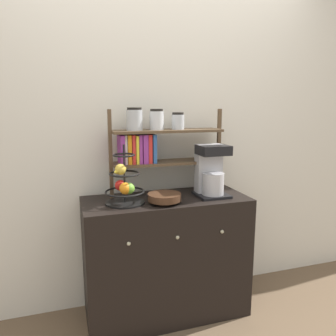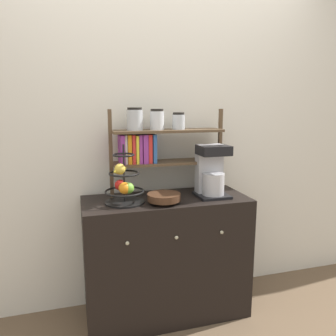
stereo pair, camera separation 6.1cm
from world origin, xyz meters
name	(u,v)px [view 2 (the right image)]	position (x,y,z in m)	size (l,w,h in m)	color
ground_plane	(176,332)	(0.00, 0.00, 0.00)	(12.00, 12.00, 0.00)	brown
wall_back	(156,132)	(0.00, 0.51, 1.30)	(7.00, 0.05, 2.60)	silver
sideboard	(166,257)	(0.00, 0.23, 0.43)	(1.13, 0.49, 0.86)	black
coffee_maker	(211,171)	(0.32, 0.21, 1.04)	(0.22, 0.22, 0.36)	black
fruit_stand	(124,184)	(-0.29, 0.19, 0.99)	(0.26, 0.26, 0.39)	black
wooden_bowl	(164,197)	(-0.04, 0.13, 0.90)	(0.22, 0.22, 0.06)	#422819
shelf_hutch	(153,141)	(-0.06, 0.35, 1.25)	(0.83, 0.20, 0.62)	brown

